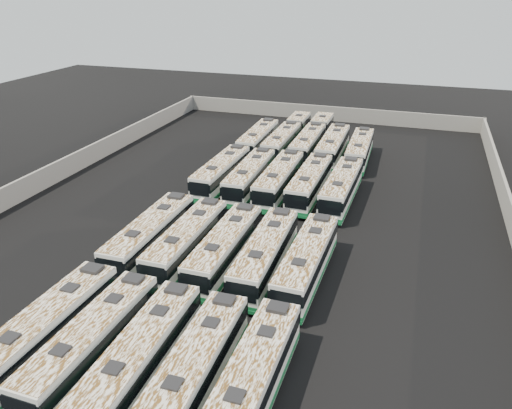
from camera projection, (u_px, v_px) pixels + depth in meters
name	position (u px, v px, depth m)	size (l,w,h in m)	color
ground	(247.00, 219.00, 45.30)	(140.00, 140.00, 0.00)	black
perimeter_wall	(247.00, 208.00, 44.85)	(45.20, 73.20, 2.20)	gray
bus_front_far_left	(46.00, 330.00, 28.44)	(2.53, 11.16, 3.13)	silver
bus_front_left	(92.00, 342.00, 27.65)	(2.43, 10.80, 3.03)	silver
bus_front_center	(141.00, 357.00, 26.49)	(2.51, 10.93, 3.07)	silver
bus_front_right	(195.00, 370.00, 25.61)	(2.47, 10.78, 3.02)	silver
bus_front_far_right	(252.00, 381.00, 24.92)	(2.34, 10.79, 3.03)	silver
bus_midfront_far_left	(151.00, 235.00, 38.93)	(2.48, 11.22, 3.15)	silver
bus_midfront_left	(187.00, 241.00, 38.15)	(2.35, 10.94, 3.08)	silver
bus_midfront_center	(225.00, 248.00, 37.17)	(2.34, 10.92, 3.07)	silver
bus_midfront_right	(265.00, 255.00, 36.29)	(2.55, 11.02, 3.09)	silver
bus_midfront_far_right	(307.00, 262.00, 35.37)	(2.50, 10.96, 3.08)	silver
bus_midback_far_left	(221.00, 172.00, 51.60)	(2.42, 11.05, 3.11)	silver
bus_midback_left	(250.00, 177.00, 50.55)	(2.59, 11.03, 3.09)	silver
bus_midback_center	(279.00, 180.00, 49.66)	(2.48, 11.22, 3.15)	silver
bus_midback_right	(310.00, 183.00, 48.96)	(2.41, 11.00, 3.09)	silver
bus_midback_far_right	(341.00, 188.00, 47.83)	(2.58, 11.09, 3.11)	silver
bus_back_far_left	(258.00, 140.00, 62.05)	(2.60, 11.05, 3.10)	silver
bus_back_left	(288.00, 136.00, 63.61)	(2.31, 16.60, 3.01)	silver
bus_back_center	(313.00, 138.00, 62.92)	(2.41, 16.83, 3.05)	silver
bus_back_right	(333.00, 147.00, 59.44)	(2.50, 11.22, 3.15)	silver
bus_back_far_right	(359.00, 150.00, 58.42)	(2.54, 10.79, 3.02)	silver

